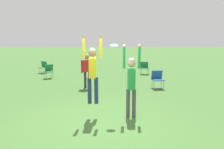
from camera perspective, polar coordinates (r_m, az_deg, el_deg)
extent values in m
plane|color=#3D662D|center=(6.67, -3.18, -11.95)|extent=(120.00, 120.00, 0.00)
cylinder|color=navy|center=(6.71, -5.90, -4.17)|extent=(0.12, 0.12, 0.83)
cylinder|color=navy|center=(6.70, -4.14, -4.17)|extent=(0.12, 0.12, 0.83)
cube|color=yellow|center=(6.58, -5.10, 1.82)|extent=(0.21, 0.46, 0.59)
sphere|color=#9E704C|center=(6.54, -5.16, 5.59)|extent=(0.22, 0.22, 0.22)
sphere|color=#B7B2AD|center=(6.53, -5.17, 6.13)|extent=(0.19, 0.19, 0.19)
cylinder|color=yellow|center=(6.55, -7.41, 7.05)|extent=(0.08, 0.08, 0.62)
sphere|color=#9E704C|center=(6.55, -7.46, 9.76)|extent=(0.10, 0.10, 0.10)
cylinder|color=yellow|center=(6.51, -2.94, 7.10)|extent=(0.08, 0.08, 0.62)
sphere|color=#9E704C|center=(6.51, -2.96, 9.82)|extent=(0.10, 0.10, 0.10)
cylinder|color=#4C4C51|center=(6.85, 4.21, -7.44)|extent=(0.12, 0.12, 0.90)
cylinder|color=#4C4C51|center=(6.86, 5.75, -7.42)|extent=(0.12, 0.12, 0.90)
cube|color=green|center=(6.68, 5.07, -1.13)|extent=(0.21, 0.41, 0.63)
sphere|color=tan|center=(6.61, 5.13, 2.87)|extent=(0.24, 0.24, 0.24)
sphere|color=#B7B2AD|center=(6.60, 5.14, 3.45)|extent=(0.21, 0.21, 0.21)
cylinder|color=green|center=(6.57, 3.17, 4.48)|extent=(0.08, 0.08, 0.67)
sphere|color=tan|center=(6.55, 3.20, 7.40)|extent=(0.10, 0.10, 0.10)
cylinder|color=green|center=(6.62, 7.12, 4.45)|extent=(0.08, 0.08, 0.67)
sphere|color=tan|center=(6.60, 7.18, 7.36)|extent=(0.10, 0.10, 0.10)
cylinder|color=#2D9EDB|center=(6.63, 0.55, 7.55)|extent=(0.24, 0.23, 0.09)
cylinder|color=gray|center=(14.95, 7.74, 0.73)|extent=(0.02, 0.02, 0.44)
cylinder|color=gray|center=(15.03, 9.53, 0.73)|extent=(0.02, 0.02, 0.44)
cylinder|color=gray|center=(15.41, 7.49, 0.99)|extent=(0.02, 0.02, 0.44)
cylinder|color=gray|center=(15.49, 9.23, 0.99)|extent=(0.02, 0.02, 0.44)
cube|color=#1E753D|center=(15.19, 8.52, 1.62)|extent=(0.68, 0.68, 0.04)
cube|color=#1E753D|center=(15.42, 8.39, 2.57)|extent=(0.57, 0.25, 0.41)
cylinder|color=gray|center=(16.20, -18.47, 0.96)|extent=(0.02, 0.02, 0.42)
cylinder|color=gray|center=(16.07, -16.94, 0.97)|extent=(0.02, 0.02, 0.42)
cylinder|color=gray|center=(16.63, -18.00, 1.19)|extent=(0.02, 0.02, 0.42)
cylinder|color=gray|center=(16.50, -16.50, 1.20)|extent=(0.02, 0.02, 0.42)
cube|color=#1E753D|center=(16.32, -17.51, 1.75)|extent=(0.73, 0.73, 0.04)
cube|color=#1E753D|center=(16.53, -17.30, 2.62)|extent=(0.51, 0.37, 0.41)
cylinder|color=gray|center=(13.89, -17.35, -0.25)|extent=(0.02, 0.02, 0.44)
cylinder|color=gray|center=(13.77, -15.66, -0.24)|extent=(0.02, 0.02, 0.44)
cylinder|color=gray|center=(14.29, -16.87, 0.03)|extent=(0.02, 0.02, 0.44)
cylinder|color=gray|center=(14.18, -15.22, 0.04)|extent=(0.02, 0.02, 0.44)
cube|color=#1E753D|center=(14.00, -16.31, 0.72)|extent=(0.70, 0.70, 0.04)
cube|color=#1E753D|center=(14.19, -16.10, 1.75)|extent=(0.47, 0.38, 0.41)
cylinder|color=gray|center=(10.70, 10.90, -2.69)|extent=(0.02, 0.02, 0.46)
cylinder|color=gray|center=(10.80, 13.31, -2.66)|extent=(0.02, 0.02, 0.46)
cylinder|color=gray|center=(11.14, 10.43, -2.20)|extent=(0.02, 0.02, 0.46)
cylinder|color=gray|center=(11.24, 12.75, -2.18)|extent=(0.02, 0.02, 0.46)
cube|color=#235193|center=(10.93, 11.88, -1.35)|extent=(0.60, 0.60, 0.04)
cube|color=#235193|center=(11.14, 11.65, 0.02)|extent=(0.55, 0.17, 0.41)
cylinder|color=#2D2D38|center=(10.91, -7.01, -1.40)|extent=(0.12, 0.12, 0.82)
cylinder|color=#2D2D38|center=(10.88, -5.89, -1.40)|extent=(0.12, 0.12, 0.82)
cube|color=red|center=(10.79, -6.52, 2.24)|extent=(0.51, 0.32, 0.58)
sphere|color=#9E704C|center=(10.74, -6.56, 4.51)|extent=(0.22, 0.22, 0.22)
sphere|color=#B7B2AD|center=(10.74, -6.57, 4.83)|extent=(0.19, 0.19, 0.19)
cylinder|color=red|center=(10.82, -7.90, 2.15)|extent=(0.08, 0.08, 0.61)
sphere|color=#9E704C|center=(10.86, -7.86, 0.54)|extent=(0.10, 0.10, 0.10)
cylinder|color=red|center=(10.77, -5.13, 2.16)|extent=(0.08, 0.08, 0.61)
sphere|color=#9E704C|center=(10.81, -5.11, 0.55)|extent=(0.10, 0.10, 0.10)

